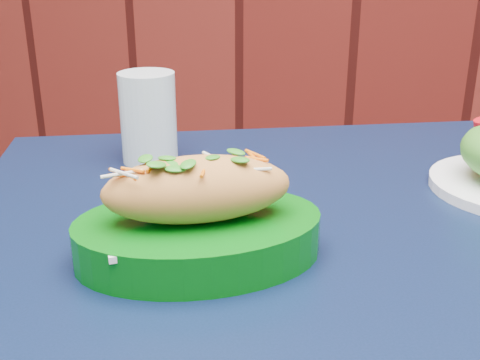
# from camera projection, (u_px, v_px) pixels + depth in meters

# --- Properties ---
(cafe_table) EXTENTS (1.00, 1.00, 0.75)m
(cafe_table) POSITION_uv_depth(u_px,v_px,m) (344.00, 321.00, 0.62)
(cafe_table) COLOR black
(cafe_table) RESTS_ON ground
(banh_mi_basket) EXTENTS (0.27, 0.22, 0.11)m
(banh_mi_basket) POSITION_uv_depth(u_px,v_px,m) (198.00, 218.00, 0.55)
(banh_mi_basket) COLOR #035A0C
(banh_mi_basket) RESTS_ON cafe_table
(water_glass) EXTENTS (0.07, 0.07, 0.12)m
(water_glass) POSITION_uv_depth(u_px,v_px,m) (148.00, 118.00, 0.79)
(water_glass) COLOR silver
(water_glass) RESTS_ON cafe_table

